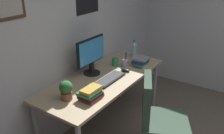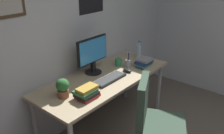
% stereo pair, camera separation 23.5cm
% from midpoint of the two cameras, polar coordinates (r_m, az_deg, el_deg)
% --- Properties ---
extents(wall_back, '(4.40, 0.10, 2.60)m').
position_cam_midpoint_polar(wall_back, '(2.67, -10.03, 9.22)').
color(wall_back, silver).
rests_on(wall_back, ground_plane).
extents(desk, '(1.73, 0.69, 0.74)m').
position_cam_midpoint_polar(desk, '(2.80, 0.83, -3.78)').
color(desk, tan).
rests_on(desk, ground_plane).
extents(office_chair, '(0.62, 0.62, 0.95)m').
position_cam_midpoint_polar(office_chair, '(2.47, 12.76, -12.14)').
color(office_chair, '#334738').
rests_on(office_chair, ground_plane).
extents(monitor, '(0.46, 0.20, 0.43)m').
position_cam_midpoint_polar(monitor, '(2.78, -2.25, 3.11)').
color(monitor, black).
rests_on(monitor, desk).
extents(keyboard, '(0.43, 0.15, 0.03)m').
position_cam_midpoint_polar(keyboard, '(2.68, 1.96, -2.93)').
color(keyboard, black).
rests_on(keyboard, desk).
extents(computer_mouse, '(0.06, 0.11, 0.04)m').
position_cam_midpoint_polar(computer_mouse, '(2.89, 6.02, -0.93)').
color(computer_mouse, black).
rests_on(computer_mouse, desk).
extents(water_bottle, '(0.07, 0.07, 0.25)m').
position_cam_midpoint_polar(water_bottle, '(3.28, 8.46, 3.64)').
color(water_bottle, silver).
rests_on(water_bottle, desk).
extents(coffee_mug_near, '(0.12, 0.08, 0.10)m').
position_cam_midpoint_polar(coffee_mug_near, '(3.05, 3.72, 1.19)').
color(coffee_mug_near, '#2D8C59').
rests_on(coffee_mug_near, desk).
extents(potted_plant, '(0.13, 0.13, 0.19)m').
position_cam_midpoint_polar(potted_plant, '(2.34, -8.87, -4.89)').
color(potted_plant, brown).
rests_on(potted_plant, desk).
extents(pen_cup, '(0.07, 0.07, 0.20)m').
position_cam_midpoint_polar(pen_cup, '(3.02, 6.10, 0.92)').
color(pen_cup, '#9EA0A5').
rests_on(pen_cup, desk).
extents(book_stack_left, '(0.22, 0.18, 0.11)m').
position_cam_midpoint_polar(book_stack_left, '(2.33, -3.20, -6.19)').
color(book_stack_left, '#B22D28').
rests_on(book_stack_left, desk).
extents(book_stack_right, '(0.24, 0.17, 0.11)m').
position_cam_midpoint_polar(book_stack_right, '(3.07, 9.86, 1.10)').
color(book_stack_right, silver).
rests_on(book_stack_right, desk).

